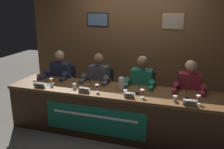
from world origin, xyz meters
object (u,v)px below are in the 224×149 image
panelist_center_right (141,86)px  water_cup_center_right (125,93)px  nameplate_far_left (40,85)px  microphone_far_left (47,78)px  nameplate_center_right (129,95)px  document_stack_far_left (47,84)px  water_pitcher_central (122,83)px  juice_glass_center_right (142,92)px  chair_far_right (188,102)px  panelist_far_left (59,78)px  water_cup_center_left (74,86)px  water_cup_far_right (175,99)px  nameplate_center_left (84,90)px  nameplate_far_right (190,102)px  juice_glass_far_left (51,81)px  panelist_center_left (98,82)px  conference_table (110,105)px  chair_far_left (65,88)px  water_cup_far_left (35,82)px  panelist_far_right (189,91)px  microphone_center_left (89,83)px  microphone_center_right (139,88)px  microphone_far_right (187,93)px  juice_glass_far_right (198,98)px  chair_center_right (142,97)px  juice_glass_center_left (97,87)px  chair_center_left (102,93)px

panelist_center_right → water_cup_center_right: size_ratio=14.60×
nameplate_far_left → microphone_far_left: (-0.04, 0.29, 0.03)m
nameplate_center_right → document_stack_far_left: size_ratio=0.65×
nameplate_center_right → water_pitcher_central: water_pitcher_central is taller
juice_glass_center_right → chair_far_right: (0.66, 0.78, -0.39)m
panelist_far_left → water_cup_center_left: (0.60, -0.54, 0.07)m
panelist_far_left → water_cup_far_right: (2.21, -0.59, 0.07)m
nameplate_center_left → nameplate_center_right: 0.74m
nameplate_far_right → microphone_far_left: bearing=173.0°
microphone_far_left → nameplate_center_left: microphone_far_left is taller
juice_glass_far_left → nameplate_far_right: 2.27m
microphone_far_left → panelist_center_left: size_ratio=0.17×
conference_table → chair_far_right: chair_far_right is taller
nameplate_center_right → chair_far_left: bearing=151.4°
water_cup_far_left → document_stack_far_left: water_cup_far_left is taller
panelist_far_right → document_stack_far_left: (-2.33, -0.49, 0.03)m
nameplate_far_left → water_cup_center_right: bearing=3.4°
microphone_center_left → conference_table: bearing=-13.6°
panelist_center_right → chair_far_left: bearing=172.8°
nameplate_far_left → juice_glass_center_right: (1.71, 0.07, 0.05)m
nameplate_center_right → microphone_center_right: 0.25m
water_cup_far_right → panelist_far_right: bearing=73.1°
microphone_center_left → microphone_center_right: bearing=-1.4°
panelist_far_right → microphone_far_right: (-0.03, -0.39, 0.10)m
nameplate_far_right → water_cup_center_right: bearing=174.3°
panelist_far_right → juice_glass_far_right: panelist_far_right is taller
conference_table → chair_center_right: bearing=59.7°
panelist_center_left → nameplate_center_left: panelist_center_left is taller
chair_far_left → microphone_center_right: (1.64, -0.61, 0.38)m
juice_glass_center_left → panelist_center_right: 0.82m
juice_glass_far_left → chair_center_right: bearing=26.4°
chair_center_left → microphone_center_left: microphone_center_left is taller
chair_far_left → panelist_center_left: bearing=-14.1°
panelist_center_right → water_pitcher_central: size_ratio=5.91×
nameplate_far_right → water_cup_far_right: bearing=159.8°
chair_center_left → nameplate_center_left: bearing=-88.4°
microphone_center_right → juice_glass_far_right: size_ratio=1.74×
nameplate_center_left → water_cup_center_left: bearing=153.7°
microphone_far_left → juice_glass_far_right: microphone_far_left is taller
water_cup_center_left → nameplate_center_right: (0.96, -0.11, 0.00)m
chair_center_left → nameplate_center_left: size_ratio=4.95×
nameplate_far_left → microphone_center_right: size_ratio=0.92×
chair_center_right → water_cup_center_right: bearing=-99.0°
panelist_center_right → water_cup_center_right: bearing=-102.1°
chair_center_left → document_stack_far_left: bearing=-137.1°
juice_glass_center_right → chair_far_right: 1.09m
juice_glass_far_left → panelist_center_left: (0.64, 0.51, -0.11)m
panelist_center_right → document_stack_far_left: (-1.54, -0.49, 0.03)m
water_cup_center_right → juice_glass_far_left: bearing=177.4°
panelist_center_right → microphone_far_right: (0.77, -0.39, 0.10)m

